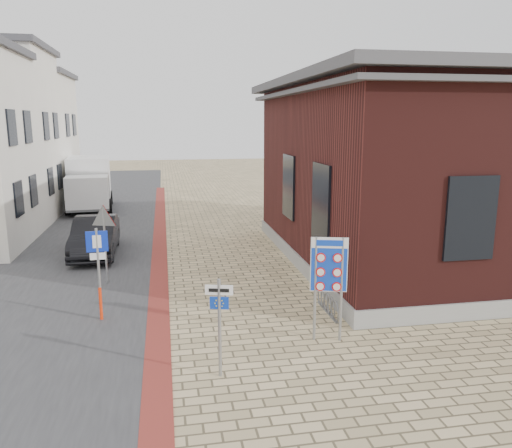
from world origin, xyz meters
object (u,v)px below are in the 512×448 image
object	(u,v)px
border_sign	(329,267)
essen_sign	(219,314)
sedan	(95,236)
box_truck	(89,183)
bollard	(101,304)
parking_sign	(98,258)

from	to	relation	value
border_sign	essen_sign	bearing A→B (deg)	-139.63
sedan	box_truck	xyz separation A→B (m)	(-1.66, 11.05, 0.85)
bollard	essen_sign	bearing A→B (deg)	-51.88
box_truck	bollard	xyz separation A→B (m)	(2.65, -18.09, -1.14)
sedan	bollard	bearing A→B (deg)	-82.65
sedan	essen_sign	bearing A→B (deg)	-70.99
sedan	essen_sign	world-z (taller)	essen_sign
box_truck	parking_sign	xyz separation A→B (m)	(2.65, -18.03, 0.12)
essen_sign	bollard	world-z (taller)	essen_sign
parking_sign	bollard	world-z (taller)	parking_sign
sedan	box_truck	bearing A→B (deg)	97.88
parking_sign	bollard	bearing A→B (deg)	-93.61
border_sign	parking_sign	world-z (taller)	border_sign
box_truck	bollard	world-z (taller)	box_truck
sedan	border_sign	xyz separation A→B (m)	(6.55, -9.33, 1.10)
essen_sign	sedan	bearing A→B (deg)	124.37
box_truck	border_sign	distance (m)	21.98
border_sign	parking_sign	bearing A→B (deg)	172.66
border_sign	essen_sign	xyz separation A→B (m)	(-2.76, -1.27, -0.46)
sedan	border_sign	size ratio (longest dim) A/B	1.77
border_sign	essen_sign	distance (m)	3.07
border_sign	parking_sign	xyz separation A→B (m)	(-5.56, 2.36, -0.13)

